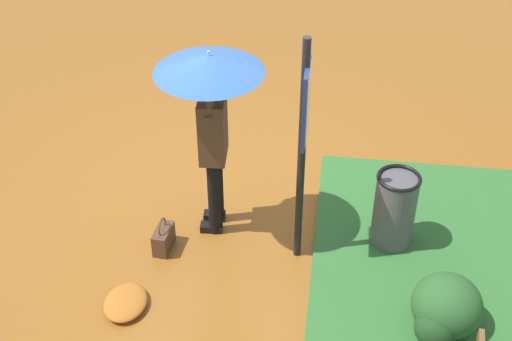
{
  "coord_description": "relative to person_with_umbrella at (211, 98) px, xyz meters",
  "views": [
    {
      "loc": [
        5.51,
        1.18,
        4.74
      ],
      "look_at": [
        0.37,
        0.49,
        0.85
      ],
      "focal_mm": 49.41,
      "sensor_mm": 36.0,
      "label": 1
    }
  ],
  "objects": [
    {
      "name": "person_with_umbrella",
      "position": [
        0.0,
        0.0,
        0.0
      ],
      "size": [
        0.96,
        0.96,
        2.04
      ],
      "color": "black",
      "rests_on": "ground_plane"
    },
    {
      "name": "shrub_cluster",
      "position": [
        1.01,
        2.14,
        -1.3
      ],
      "size": [
        0.66,
        0.6,
        0.54
      ],
      "color": "#285628",
      "rests_on": "ground_plane"
    },
    {
      "name": "leaf_pile_by_bench",
      "position": [
        1.11,
        -0.62,
        -1.5
      ],
      "size": [
        0.48,
        0.38,
        0.1
      ],
      "color": "#A86023",
      "rests_on": "ground_plane"
    },
    {
      "name": "trash_bin",
      "position": [
        -0.03,
        1.72,
        -1.13
      ],
      "size": [
        0.42,
        0.42,
        0.83
      ],
      "color": "#4C4C51",
      "rests_on": "ground_plane"
    },
    {
      "name": "ground_plane",
      "position": [
        -0.3,
        -0.08,
        -1.55
      ],
      "size": [
        18.0,
        18.0,
        0.0
      ],
      "primitive_type": "plane",
      "color": "brown"
    },
    {
      "name": "handbag",
      "position": [
        0.33,
        -0.46,
        -1.42
      ],
      "size": [
        0.31,
        0.17,
        0.37
      ],
      "color": "#4C3323",
      "rests_on": "ground_plane"
    },
    {
      "name": "info_sign_post",
      "position": [
        0.23,
        0.84,
        -0.11
      ],
      "size": [
        0.44,
        0.07,
        2.3
      ],
      "color": "black",
      "rests_on": "ground_plane"
    }
  ]
}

